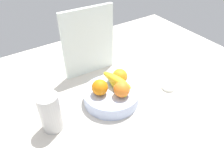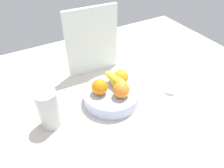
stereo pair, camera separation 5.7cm
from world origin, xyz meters
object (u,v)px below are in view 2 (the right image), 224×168
(orange_front_right, at_px, (121,90))
(thermos_tumbler, at_px, (48,109))
(orange_front_left, at_px, (100,87))
(cutting_board, at_px, (92,42))
(banana_bunch, at_px, (117,83))
(orange_center, at_px, (121,77))
(fruit_bowl, at_px, (112,96))
(jar_lid, at_px, (170,90))

(orange_front_right, relative_size, thermos_tumbler, 0.42)
(orange_front_left, xyz_separation_m, cutting_board, (0.09, 0.25, 0.08))
(orange_front_right, height_order, banana_bunch, orange_front_right)
(orange_center, bearing_deg, thermos_tumbler, -175.08)
(banana_bunch, bearing_deg, orange_front_left, 173.40)
(fruit_bowl, relative_size, orange_front_left, 3.54)
(orange_front_right, relative_size, jar_lid, 1.11)
(orange_front_left, distance_m, jar_lid, 0.37)
(banana_bunch, bearing_deg, thermos_tumbler, -179.28)
(cutting_board, bearing_deg, thermos_tumbler, -137.36)
(orange_front_left, bearing_deg, banana_bunch, -6.60)
(fruit_bowl, distance_m, thermos_tumbler, 0.30)
(cutting_board, relative_size, thermos_tumbler, 2.08)
(orange_center, relative_size, thermos_tumbler, 0.42)
(orange_front_left, xyz_separation_m, orange_front_right, (0.07, -0.06, 0.00))
(orange_center, distance_m, cutting_board, 0.25)
(banana_bunch, bearing_deg, cutting_board, 89.34)
(orange_center, xyz_separation_m, thermos_tumbler, (-0.36, -0.03, -0.01))
(orange_front_left, distance_m, cutting_board, 0.28)
(jar_lid, bearing_deg, fruit_bowl, 163.71)
(cutting_board, bearing_deg, jar_lid, -50.56)
(fruit_bowl, height_order, cutting_board, cutting_board)
(fruit_bowl, relative_size, orange_center, 3.54)
(cutting_board, bearing_deg, banana_bunch, -87.33)
(orange_front_left, xyz_separation_m, jar_lid, (0.34, -0.10, -0.09))
(orange_center, bearing_deg, banana_bunch, -142.88)
(orange_front_left, height_order, jar_lid, orange_front_left)
(fruit_bowl, bearing_deg, thermos_tumbler, -179.91)
(cutting_board, distance_m, jar_lid, 0.47)
(orange_front_right, bearing_deg, banana_bunch, 78.33)
(orange_front_left, xyz_separation_m, thermos_tumbler, (-0.24, -0.01, -0.01))
(orange_front_left, distance_m, orange_front_right, 0.10)
(jar_lid, bearing_deg, thermos_tumbler, 171.82)
(orange_front_right, height_order, thermos_tumbler, thermos_tumbler)
(banana_bunch, xyz_separation_m, jar_lid, (0.26, -0.09, -0.08))
(orange_center, relative_size, jar_lid, 1.11)
(cutting_board, bearing_deg, orange_front_right, -89.24)
(fruit_bowl, xyz_separation_m, orange_center, (0.06, 0.03, 0.07))
(cutting_board, xyz_separation_m, thermos_tumbler, (-0.33, -0.27, -0.09))
(banana_bunch, height_order, jar_lid, banana_bunch)
(banana_bunch, relative_size, jar_lid, 2.80)
(thermos_tumbler, bearing_deg, orange_front_right, -9.14)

